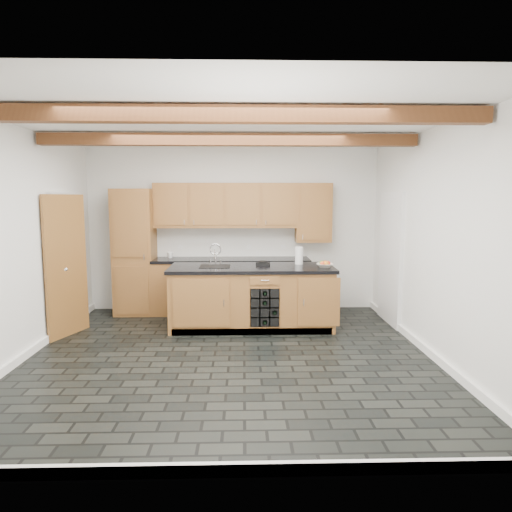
% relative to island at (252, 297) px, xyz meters
% --- Properties ---
extents(ground, '(5.00, 5.00, 0.00)m').
position_rel_island_xyz_m(ground, '(-0.31, -1.28, -0.46)').
color(ground, black).
rests_on(ground, ground).
extents(room_shell, '(5.01, 5.00, 5.00)m').
position_rel_island_xyz_m(room_shell, '(-0.39, -0.75, 1.06)').
color(room_shell, white).
rests_on(room_shell, ground).
extents(back_cabinetry, '(3.65, 0.62, 2.20)m').
position_rel_island_xyz_m(back_cabinetry, '(-0.68, 0.95, 0.51)').
color(back_cabinetry, '#995D31').
rests_on(back_cabinetry, ground).
extents(island, '(2.48, 0.96, 0.93)m').
position_rel_island_xyz_m(island, '(0.00, 0.00, 0.00)').
color(island, '#995D31').
rests_on(island, ground).
extents(faucet, '(0.45, 0.40, 0.34)m').
position_rel_island_xyz_m(faucet, '(-0.56, 0.05, 0.50)').
color(faucet, black).
rests_on(faucet, island).
extents(kitchen_scale, '(0.22, 0.15, 0.06)m').
position_rel_island_xyz_m(kitchen_scale, '(0.17, 0.14, 0.50)').
color(kitchen_scale, black).
rests_on(kitchen_scale, island).
extents(fruit_bowl, '(0.29, 0.29, 0.06)m').
position_rel_island_xyz_m(fruit_bowl, '(1.07, -0.13, 0.50)').
color(fruit_bowl, beige).
rests_on(fruit_bowl, island).
extents(fruit_cluster, '(0.16, 0.17, 0.07)m').
position_rel_island_xyz_m(fruit_cluster, '(1.07, -0.13, 0.53)').
color(fruit_cluster, red).
rests_on(fruit_cluster, fruit_bowl).
extents(paper_towel, '(0.12, 0.12, 0.27)m').
position_rel_island_xyz_m(paper_towel, '(0.73, 0.23, 0.60)').
color(paper_towel, white).
rests_on(paper_towel, island).
extents(mug, '(0.11, 0.11, 0.10)m').
position_rel_island_xyz_m(mug, '(-1.39, 1.04, 0.52)').
color(mug, white).
rests_on(mug, back_cabinetry).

